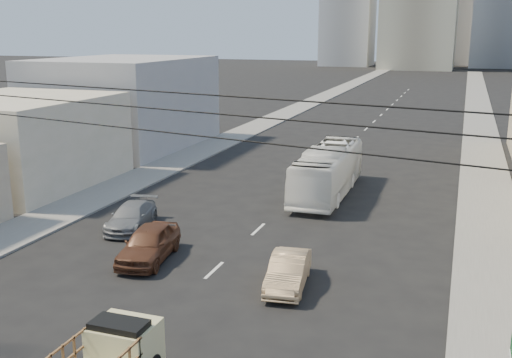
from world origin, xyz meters
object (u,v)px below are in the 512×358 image
Objects in this scene: sedan_brown at (149,243)px; sedan_tan at (288,271)px; sedan_grey at (131,217)px; city_bus at (328,171)px.

sedan_brown is 1.13× the size of sedan_tan.
sedan_tan reaches higher than sedan_grey.
city_bus is 2.71× the size of sedan_tan.
sedan_tan is 11.07m from sedan_grey.
city_bus is 2.49× the size of sedan_grey.
city_bus is at bearing 89.05° from sedan_tan.
city_bus reaches higher than sedan_brown.
sedan_brown is 6.97m from sedan_tan.
city_bus reaches higher than sedan_tan.
sedan_grey is at bearing -129.94° from city_bus.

